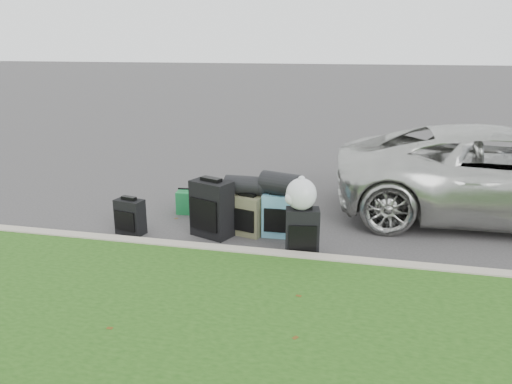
% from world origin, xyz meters
% --- Properties ---
extents(ground, '(120.00, 120.00, 0.00)m').
position_xyz_m(ground, '(0.00, 0.00, 0.00)').
color(ground, '#383535').
rests_on(ground, ground).
extents(curb, '(120.00, 0.18, 0.15)m').
position_xyz_m(curb, '(0.00, -1.00, 0.07)').
color(curb, '#9E937F').
rests_on(curb, ground).
extents(suv, '(5.23, 2.49, 1.44)m').
position_xyz_m(suv, '(3.60, 1.41, 0.72)').
color(suv, '#B7B7B2').
rests_on(suv, ground).
extents(suitcase_small_black, '(0.45, 0.31, 0.51)m').
position_xyz_m(suitcase_small_black, '(-1.82, -0.46, 0.26)').
color(suitcase_small_black, black).
rests_on(suitcase_small_black, ground).
extents(suitcase_large_black_left, '(0.65, 0.52, 0.81)m').
position_xyz_m(suitcase_large_black_left, '(-0.64, -0.27, 0.41)').
color(suitcase_large_black_left, black).
rests_on(suitcase_large_black_left, ground).
extents(suitcase_olive, '(0.48, 0.37, 0.58)m').
position_xyz_m(suitcase_olive, '(-0.14, -0.13, 0.29)').
color(suitcase_olive, '#484831').
rests_on(suitcase_olive, ground).
extents(suitcase_teal, '(0.44, 0.27, 0.62)m').
position_xyz_m(suitcase_teal, '(0.29, -0.08, 0.31)').
color(suitcase_teal, teal).
rests_on(suitcase_teal, ground).
extents(suitcase_large_black_right, '(0.47, 0.33, 0.64)m').
position_xyz_m(suitcase_large_black_right, '(0.72, -0.70, 0.32)').
color(suitcase_large_black_right, black).
rests_on(suitcase_large_black_right, ground).
extents(tote_green, '(0.35, 0.29, 0.37)m').
position_xyz_m(tote_green, '(-1.33, 0.59, 0.18)').
color(tote_green, '#1A773A').
rests_on(tote_green, ground).
extents(tote_navy, '(0.29, 0.25, 0.27)m').
position_xyz_m(tote_navy, '(-1.05, 0.67, 0.14)').
color(tote_navy, navy).
rests_on(tote_navy, ground).
extents(duffel_left, '(0.51, 0.28, 0.27)m').
position_xyz_m(duffel_left, '(-0.24, -0.04, 0.72)').
color(duffel_left, black).
rests_on(duffel_left, suitcase_olive).
extents(duffel_right, '(0.64, 0.48, 0.32)m').
position_xyz_m(duffel_right, '(0.33, -0.08, 0.78)').
color(duffel_right, black).
rests_on(duffel_right, suitcase_teal).
extents(trash_bag, '(0.39, 0.39, 0.39)m').
position_xyz_m(trash_bag, '(0.69, -0.70, 0.84)').
color(trash_bag, silver).
rests_on(trash_bag, suitcase_large_black_right).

